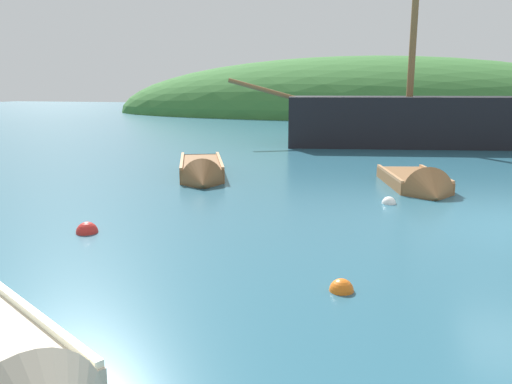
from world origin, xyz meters
The scene contains 7 objects.
shore_hill centered at (-4.71, 35.78, 0.00)m, with size 45.76×18.82×10.00m, color #387033.
sailing_ship centered at (1.07, 13.25, 0.79)m, with size 18.63×5.83×11.42m.
rowboat_far centered at (-7.81, 3.21, 0.13)m, with size 2.48×4.06×1.12m.
rowboat_portside centered at (-2.00, 2.95, 0.08)m, with size 1.94×3.41×1.21m.
buoy_red centered at (-7.93, -2.32, 0.00)m, with size 0.38×0.38×0.38m, color red.
buoy_orange centered at (-3.36, -3.82, 0.00)m, with size 0.31×0.31×0.31m, color orange.
buoy_white centered at (-2.74, 1.27, 0.00)m, with size 0.31×0.31×0.31m, color white.
Camera 1 is at (-2.97, -9.86, 2.55)m, focal length 35.25 mm.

